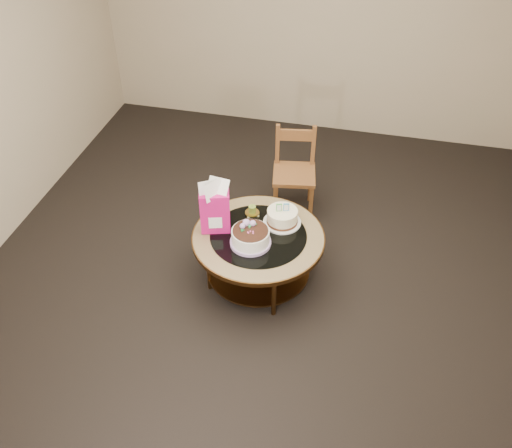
% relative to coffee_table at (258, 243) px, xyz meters
% --- Properties ---
extents(ground, '(5.00, 5.00, 0.00)m').
position_rel_coffee_table_xyz_m(ground, '(-0.00, 0.00, -0.38)').
color(ground, black).
rests_on(ground, ground).
extents(room_walls, '(4.52, 5.02, 2.61)m').
position_rel_coffee_table_xyz_m(room_walls, '(-0.00, 0.00, 1.16)').
color(room_walls, tan).
rests_on(room_walls, ground).
extents(coffee_table, '(1.02, 1.02, 0.46)m').
position_rel_coffee_table_xyz_m(coffee_table, '(0.00, 0.00, 0.00)').
color(coffee_table, brown).
rests_on(coffee_table, ground).
extents(decorated_cake, '(0.31, 0.31, 0.18)m').
position_rel_coffee_table_xyz_m(decorated_cake, '(-0.04, -0.11, 0.14)').
color(decorated_cake, '#B693D0').
rests_on(decorated_cake, coffee_table).
extents(cream_cake, '(0.30, 0.30, 0.19)m').
position_rel_coffee_table_xyz_m(cream_cake, '(0.15, 0.18, 0.14)').
color(cream_cake, white).
rests_on(cream_cake, coffee_table).
extents(gift_bag, '(0.25, 0.21, 0.44)m').
position_rel_coffee_table_xyz_m(gift_bag, '(-0.33, -0.01, 0.30)').
color(gift_bag, '#C01273').
rests_on(gift_bag, coffee_table).
extents(pillar_candle, '(0.13, 0.13, 0.09)m').
position_rel_coffee_table_xyz_m(pillar_candle, '(-0.11, 0.24, 0.11)').
color(pillar_candle, '#EFCC62').
rests_on(pillar_candle, coffee_table).
extents(dining_chair, '(0.43, 0.43, 0.80)m').
position_rel_coffee_table_xyz_m(dining_chair, '(0.10, 0.97, 0.03)').
color(dining_chair, brown).
rests_on(dining_chair, ground).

